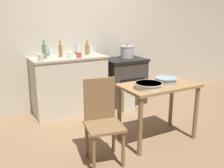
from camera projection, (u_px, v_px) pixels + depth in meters
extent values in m
plane|color=#896B4C|center=(131.00, 137.00, 3.44)|extent=(14.00, 14.00, 0.00)
cube|color=beige|center=(84.00, 35.00, 4.44)|extent=(8.00, 0.07, 2.55)
cube|color=beige|center=(70.00, 86.00, 4.22)|extent=(1.20, 0.52, 0.93)
cube|color=#A9A08F|center=(68.00, 58.00, 4.09)|extent=(1.23, 0.55, 0.03)
cube|color=#38332D|center=(124.00, 82.00, 4.71)|extent=(0.72, 0.56, 0.81)
cube|color=black|center=(124.00, 60.00, 4.60)|extent=(0.76, 0.60, 0.04)
cube|color=black|center=(132.00, 88.00, 4.48)|extent=(0.50, 0.01, 0.34)
cube|color=#997047|center=(159.00, 85.00, 3.20)|extent=(0.99, 0.58, 0.03)
cylinder|color=olive|center=(140.00, 127.00, 2.89)|extent=(0.06, 0.06, 0.73)
cylinder|color=olive|center=(196.00, 113.00, 3.31)|extent=(0.06, 0.06, 0.73)
cylinder|color=olive|center=(119.00, 113.00, 3.30)|extent=(0.06, 0.06, 0.73)
cylinder|color=olive|center=(171.00, 102.00, 3.71)|extent=(0.06, 0.06, 0.73)
cube|color=olive|center=(104.00, 126.00, 2.75)|extent=(0.47, 0.47, 0.03)
cube|color=olive|center=(99.00, 99.00, 2.85)|extent=(0.36, 0.09, 0.49)
cylinder|color=olive|center=(94.00, 155.00, 2.61)|extent=(0.04, 0.04, 0.42)
cylinder|color=olive|center=(123.00, 150.00, 2.71)|extent=(0.04, 0.04, 0.42)
cylinder|color=olive|center=(87.00, 140.00, 2.91)|extent=(0.04, 0.04, 0.42)
cylinder|color=olive|center=(114.00, 136.00, 3.01)|extent=(0.04, 0.04, 0.42)
cube|color=beige|center=(127.00, 100.00, 4.34)|extent=(0.22, 0.16, 0.38)
cylinder|color=#A8A8AD|center=(127.00, 52.00, 4.65)|extent=(0.24, 0.24, 0.20)
cylinder|color=#A8A8AD|center=(127.00, 46.00, 4.62)|extent=(0.25, 0.25, 0.02)
sphere|color=black|center=(127.00, 45.00, 4.61)|extent=(0.02, 0.02, 0.02)
cylinder|color=#93A8B2|center=(166.00, 80.00, 3.26)|extent=(0.27, 0.27, 0.07)
cylinder|color=#8597A0|center=(166.00, 78.00, 3.25)|extent=(0.29, 0.29, 0.01)
cylinder|color=silver|center=(148.00, 86.00, 3.00)|extent=(0.32, 0.32, 0.07)
cylinder|color=beige|center=(149.00, 83.00, 2.99)|extent=(0.34, 0.34, 0.01)
cylinder|color=olive|center=(61.00, 51.00, 4.03)|extent=(0.06, 0.06, 0.20)
cylinder|color=olive|center=(60.00, 43.00, 4.00)|extent=(0.02, 0.02, 0.08)
cylinder|color=silver|center=(50.00, 52.00, 4.12)|extent=(0.06, 0.06, 0.14)
cylinder|color=silver|center=(50.00, 46.00, 4.10)|extent=(0.02, 0.02, 0.06)
cylinder|color=#517F5B|center=(44.00, 52.00, 3.93)|extent=(0.07, 0.07, 0.21)
cylinder|color=#517F5B|center=(44.00, 42.00, 3.89)|extent=(0.03, 0.03, 0.08)
cylinder|color=silver|center=(91.00, 49.00, 4.47)|extent=(0.06, 0.06, 0.14)
cylinder|color=silver|center=(91.00, 44.00, 4.44)|extent=(0.02, 0.02, 0.05)
cylinder|color=olive|center=(87.00, 50.00, 4.28)|extent=(0.07, 0.07, 0.18)
cylinder|color=olive|center=(87.00, 42.00, 4.25)|extent=(0.03, 0.03, 0.07)
cylinder|color=silver|center=(78.00, 49.00, 4.32)|extent=(0.07, 0.07, 0.18)
cylinder|color=silver|center=(78.00, 42.00, 4.28)|extent=(0.03, 0.03, 0.07)
cylinder|color=#B74C42|center=(79.00, 55.00, 3.99)|extent=(0.09, 0.09, 0.09)
cylinder|color=silver|center=(70.00, 55.00, 3.97)|extent=(0.08, 0.08, 0.09)
cylinder|color=beige|center=(41.00, 58.00, 3.72)|extent=(0.09, 0.09, 0.10)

